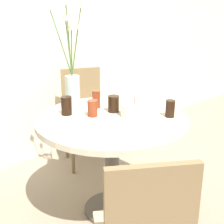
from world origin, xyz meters
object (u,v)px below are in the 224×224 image
at_px(drink_glass_2, 66,106).
at_px(drink_glass_1, 114,104).
at_px(drink_glass_3, 93,108).
at_px(birthday_cake, 134,110).
at_px(drink_glass_0, 96,99).
at_px(flower_vase, 72,77).
at_px(side_plate, 75,124).
at_px(chair_left_flank, 84,110).
at_px(drink_glass_4, 170,109).

bearing_deg(drink_glass_2, drink_glass_1, -31.13).
distance_m(drink_glass_1, drink_glass_3, 0.17).
bearing_deg(birthday_cake, drink_glass_3, 139.80).
bearing_deg(drink_glass_2, drink_glass_0, -2.74).
relative_size(flower_vase, drink_glass_3, 6.79).
bearing_deg(side_plate, drink_glass_3, 15.96).
xyz_separation_m(chair_left_flank, drink_glass_3, (-0.44, -0.71, 0.29)).
distance_m(chair_left_flank, drink_glass_3, 0.88).
height_order(drink_glass_1, drink_glass_3, drink_glass_1).
bearing_deg(chair_left_flank, birthday_cake, -80.06).
bearing_deg(drink_glass_4, birthday_cake, 134.47).
bearing_deg(birthday_cake, drink_glass_0, 103.95).
relative_size(chair_left_flank, flower_vase, 1.19).
relative_size(flower_vase, drink_glass_4, 6.58).
distance_m(flower_vase, drink_glass_2, 0.24).
bearing_deg(drink_glass_2, drink_glass_4, -45.03).
xyz_separation_m(drink_glass_1, drink_glass_4, (0.22, -0.34, -0.00)).
bearing_deg(drink_glass_1, chair_left_flank, 70.11).
bearing_deg(drink_glass_3, flower_vase, 86.88).
distance_m(flower_vase, drink_glass_3, 0.31).
distance_m(chair_left_flank, drink_glass_4, 1.11).
distance_m(birthday_cake, drink_glass_0, 0.33).
xyz_separation_m(drink_glass_0, drink_glass_3, (-0.14, -0.14, -0.01)).
bearing_deg(chair_left_flank, drink_glass_1, -86.46).
bearing_deg(drink_glass_0, drink_glass_1, -79.60).
relative_size(birthday_cake, drink_glass_3, 1.66).
height_order(birthday_cake, drink_glass_0, same).
relative_size(birthday_cake, side_plate, 1.01).
bearing_deg(drink_glass_0, birthday_cake, -76.05).
bearing_deg(drink_glass_2, drink_glass_3, -51.88).
height_order(birthday_cake, drink_glass_2, birthday_cake).
relative_size(birthday_cake, flower_vase, 0.24).
xyz_separation_m(flower_vase, drink_glass_4, (0.38, -0.62, -0.17)).
relative_size(birthday_cake, drink_glass_1, 1.58).
relative_size(side_plate, drink_glass_2, 1.44).
bearing_deg(drink_glass_4, drink_glass_2, 134.97).
xyz_separation_m(birthday_cake, drink_glass_1, (-0.05, 0.16, 0.02)).
distance_m(side_plate, drink_glass_2, 0.22).
height_order(drink_glass_2, drink_glass_3, drink_glass_2).
bearing_deg(side_plate, drink_glass_1, 4.27).
distance_m(flower_vase, drink_glass_4, 0.75).
xyz_separation_m(side_plate, drink_glass_3, (0.18, 0.05, 0.05)).
distance_m(chair_left_flank, drink_glass_0, 0.71).
relative_size(drink_glass_0, drink_glass_1, 1.10).
distance_m(birthday_cake, drink_glass_1, 0.17).
xyz_separation_m(flower_vase, drink_glass_2, (-0.13, -0.11, -0.17)).
bearing_deg(drink_glass_2, side_plate, -108.26).
relative_size(flower_vase, drink_glass_1, 6.48).
relative_size(chair_left_flank, drink_glass_0, 6.97).
bearing_deg(drink_glass_2, chair_left_flank, 45.37).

